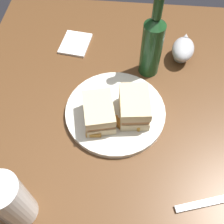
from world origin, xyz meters
name	(u,v)px	position (x,y,z in m)	size (l,w,h in m)	color
ground_plane	(110,199)	(0.00, 0.00, 0.00)	(6.00, 6.00, 0.00)	black
dining_table	(110,172)	(0.00, 0.00, 0.37)	(1.09, 0.86, 0.74)	brown
plate	(115,112)	(-0.03, 0.02, 0.75)	(0.28, 0.28, 0.02)	silver
sandwich_half_left	(99,112)	(0.00, -0.03, 0.79)	(0.12, 0.10, 0.06)	beige
sandwich_half_right	(134,107)	(-0.02, 0.07, 0.79)	(0.12, 0.09, 0.07)	beige
potato_wedge_front	(130,125)	(0.02, 0.06, 0.77)	(0.06, 0.02, 0.02)	gold
potato_wedge_middle	(110,118)	(0.00, 0.00, 0.76)	(0.05, 0.02, 0.01)	#B77F33
potato_wedge_back	(94,132)	(0.05, -0.03, 0.76)	(0.04, 0.02, 0.02)	#B77F33
potato_wedge_left_edge	(115,121)	(0.01, 0.02, 0.77)	(0.05, 0.02, 0.02)	#AD702D
pint_glass	(12,203)	(0.26, -0.18, 0.81)	(0.08, 0.08, 0.16)	white
gravy_boat	(183,49)	(-0.27, 0.21, 0.78)	(0.12, 0.09, 0.07)	#B7B7BC
cider_bottle	(152,44)	(-0.20, 0.10, 0.85)	(0.06, 0.06, 0.27)	#19421E
napkin	(75,43)	(-0.30, -0.14, 0.74)	(0.11, 0.09, 0.01)	white
fork	(212,202)	(0.19, 0.26, 0.74)	(0.18, 0.02, 0.01)	silver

